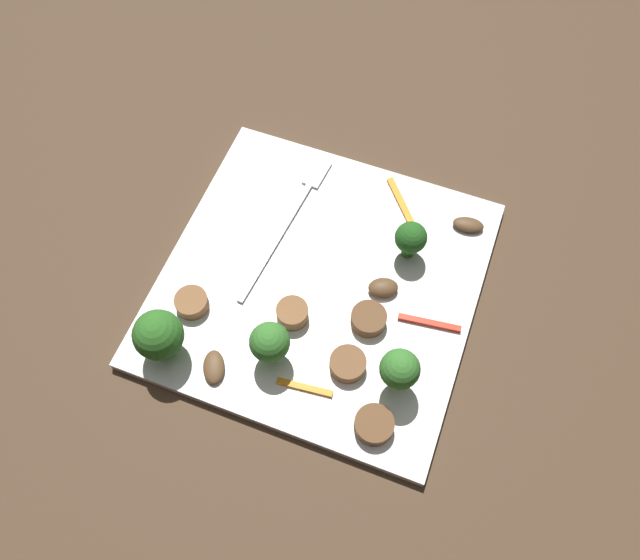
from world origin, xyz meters
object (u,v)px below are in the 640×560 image
at_px(broccoli_floret_0, 411,239).
at_px(pepper_strip_1, 400,201).
at_px(broccoli_floret_3, 270,343).
at_px(broccoli_floret_1, 158,335).
at_px(mushroom_2, 383,288).
at_px(pepper_strip_2, 429,323).
at_px(broccoli_floret_2, 400,369).
at_px(mushroom_0, 468,225).
at_px(mushroom_1, 214,367).
at_px(sausage_slice_1, 374,425).
at_px(sausage_slice_3, 348,364).
at_px(sausage_slice_4, 192,303).
at_px(sausage_slice_0, 292,313).
at_px(sausage_slice_2, 369,319).
at_px(fork, 291,216).
at_px(pepper_strip_0, 305,387).
at_px(plate, 320,283).

bearing_deg(broccoli_floret_0, pepper_strip_1, 23.53).
distance_m(broccoli_floret_0, broccoli_floret_3, 0.16).
xyz_separation_m(broccoli_floret_1, mushroom_2, (0.12, -0.16, -0.03)).
distance_m(broccoli_floret_1, pepper_strip_2, 0.24).
height_order(broccoli_floret_2, broccoli_floret_3, broccoli_floret_2).
bearing_deg(pepper_strip_2, mushroom_0, -3.36).
bearing_deg(mushroom_0, mushroom_2, 149.33).
height_order(mushroom_1, mushroom_2, mushroom_2).
bearing_deg(broccoli_floret_1, sausage_slice_1, -90.20).
bearing_deg(pepper_strip_1, broccoli_floret_1, 146.75).
bearing_deg(sausage_slice_3, broccoli_floret_0, -6.86).
xyz_separation_m(broccoli_floret_0, pepper_strip_2, (-0.06, -0.04, -0.03)).
height_order(sausage_slice_4, mushroom_0, sausage_slice_4).
distance_m(broccoli_floret_2, sausage_slice_1, 0.05).
relative_size(sausage_slice_4, mushroom_0, 1.01).
height_order(sausage_slice_0, sausage_slice_1, sausage_slice_0).
relative_size(broccoli_floret_3, sausage_slice_2, 1.58).
distance_m(broccoli_floret_3, sausage_slice_4, 0.09).
bearing_deg(sausage_slice_2, broccoli_floret_2, -139.26).
xyz_separation_m(broccoli_floret_1, sausage_slice_4, (0.05, -0.00, -0.03)).
bearing_deg(sausage_slice_1, pepper_strip_2, -9.31).
xyz_separation_m(sausage_slice_3, mushroom_1, (-0.04, 0.11, -0.00)).
xyz_separation_m(mushroom_2, pepper_strip_2, (-0.02, -0.05, -0.00)).
relative_size(fork, mushroom_2, 6.50).
height_order(broccoli_floret_0, broccoli_floret_1, broccoli_floret_1).
bearing_deg(sausage_slice_0, broccoli_floret_2, -104.44).
distance_m(broccoli_floret_2, mushroom_0, 0.18).
relative_size(sausage_slice_3, pepper_strip_0, 0.65).
distance_m(broccoli_floret_0, sausage_slice_2, 0.08).
xyz_separation_m(fork, broccoli_floret_2, (-0.13, -0.15, 0.03)).
bearing_deg(pepper_strip_2, mushroom_1, 123.23).
bearing_deg(pepper_strip_1, fork, 120.14).
distance_m(fork, sausage_slice_0, 0.11).
height_order(broccoli_floret_1, sausage_slice_2, broccoli_floret_1).
height_order(broccoli_floret_0, sausage_slice_3, broccoli_floret_0).
relative_size(sausage_slice_0, mushroom_1, 0.94).
xyz_separation_m(plate, mushroom_2, (0.01, -0.06, 0.01)).
distance_m(sausage_slice_0, pepper_strip_0, 0.07).
height_order(sausage_slice_0, mushroom_0, sausage_slice_0).
xyz_separation_m(mushroom_0, mushroom_2, (-0.10, 0.06, 0.00)).
bearing_deg(pepper_strip_1, sausage_slice_2, -175.08).
bearing_deg(broccoli_floret_1, sausage_slice_4, -3.32).
height_order(broccoli_floret_0, mushroom_0, broccoli_floret_0).
relative_size(sausage_slice_2, mushroom_2, 1.16).
height_order(sausage_slice_1, mushroom_1, sausage_slice_1).
height_order(broccoli_floret_0, sausage_slice_2, broccoli_floret_0).
distance_m(broccoli_floret_0, pepper_strip_2, 0.08).
bearing_deg(mushroom_2, broccoli_floret_0, -11.86).
relative_size(fork, broccoli_floret_2, 3.29).
bearing_deg(broccoli_floret_0, sausage_slice_0, 142.24).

